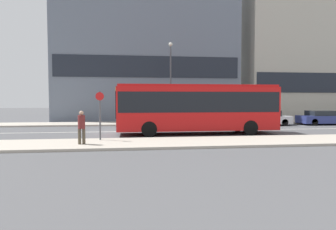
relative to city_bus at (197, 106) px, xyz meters
name	(u,v)px	position (x,y,z in m)	size (l,w,h in m)	color
ground_plane	(108,132)	(-5.96, 2.08, -1.87)	(120.00, 120.00, 0.00)	#4F4F51
sidewalk_near	(99,144)	(-5.96, -4.17, -1.80)	(44.00, 3.50, 0.13)	#B2A899
sidewalk_far	(112,124)	(-5.96, 8.33, -1.80)	(44.00, 3.50, 0.13)	#B2A899
lane_centerline	(108,132)	(-5.96, 2.08, -1.86)	(41.80, 0.16, 0.01)	silver
apartment_block_left_tower	(147,27)	(-2.42, 14.22, 8.38)	(19.83, 5.37, 20.52)	slate
apartment_block_right_tower	(296,56)	(15.73, 14.82, 5.64)	(13.43, 6.56, 15.03)	#B7B2A3
city_bus	(197,106)	(0.00, 0.00, 0.00)	(10.49, 2.61, 3.25)	red
parked_car_0	(266,118)	(7.58, 5.57, -1.24)	(4.03, 1.76, 1.32)	silver
parked_car_1	(322,118)	(12.96, 5.61, -1.26)	(4.32, 1.81, 1.27)	navy
pedestrian_near_stop	(82,125)	(-6.73, -4.54, -0.82)	(0.34, 0.34, 1.62)	#4C4233
bus_stop_sign	(100,111)	(-5.98, -3.11, -0.21)	(0.44, 0.12, 2.60)	#4C4C51
street_lamp	(171,74)	(-0.69, 7.50, 2.67)	(0.36, 0.36, 7.27)	#4C4C51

